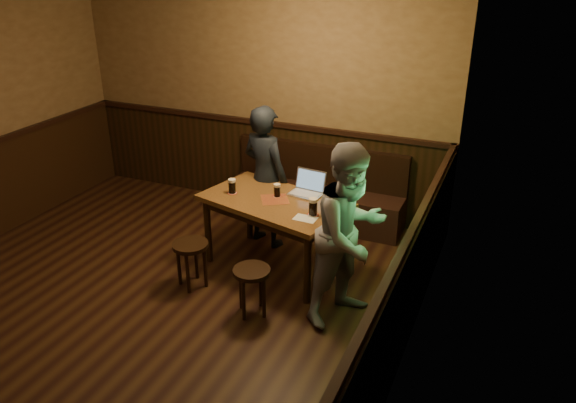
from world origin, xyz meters
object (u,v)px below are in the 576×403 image
at_px(bench, 316,197).
at_px(pint_mid, 277,190).
at_px(laptop, 308,188).
at_px(person_suit, 265,177).
at_px(stool_right, 252,278).
at_px(person_grey, 350,234).
at_px(stool_left, 191,252).
at_px(pint_right, 313,207).
at_px(pub_table, 275,209).
at_px(pint_left, 232,186).

distance_m(bench, pint_mid, 1.30).
relative_size(laptop, person_suit, 0.22).
height_order(stool_right, person_grey, person_grey).
height_order(stool_left, pint_mid, pint_mid).
relative_size(pint_mid, pint_right, 0.82).
distance_m(pub_table, pint_mid, 0.19).
relative_size(pint_left, laptop, 0.44).
bearing_deg(laptop, stool_right, -89.10).
bearing_deg(pint_mid, stool_right, -80.38).
relative_size(bench, pint_left, 13.65).
relative_size(stool_right, pint_mid, 3.31).
bearing_deg(stool_right, stool_left, 166.79).
xyz_separation_m(pint_mid, person_grey, (0.98, -0.59, -0.02)).
relative_size(stool_right, person_suit, 0.29).
relative_size(bench, stool_left, 4.50).
xyz_separation_m(stool_right, person_suit, (-0.49, 1.33, 0.44)).
bearing_deg(pint_right, stool_right, -117.06).
height_order(stool_left, person_suit, person_suit).
xyz_separation_m(stool_left, stool_right, (0.78, -0.18, -0.01)).
bearing_deg(person_grey, pint_left, 99.51).
height_order(bench, pint_left, pint_left).
bearing_deg(pub_table, pint_right, -6.43).
bearing_deg(bench, pint_mid, -90.42).
bearing_deg(pub_table, pint_mid, 110.48).
distance_m(pint_left, pint_mid, 0.49).
xyz_separation_m(pub_table, pint_mid, (-0.01, 0.08, 0.18)).
bearing_deg(pint_right, pint_mid, 152.67).
bearing_deg(stool_right, person_grey, 22.04).
bearing_deg(stool_left, laptop, 47.16).
bearing_deg(pub_table, laptop, 61.83).
distance_m(stool_right, pint_left, 1.15).
bearing_deg(pint_right, person_grey, -34.63).
relative_size(bench, stool_right, 4.61).
xyz_separation_m(pint_mid, person_suit, (-0.33, 0.41, -0.05)).
xyz_separation_m(stool_right, pint_right, (0.34, 0.67, 0.51)).
bearing_deg(laptop, pint_left, -151.14).
bearing_deg(pint_mid, pint_right, -27.33).
relative_size(bench, person_suit, 1.34).
relative_size(pint_right, person_grey, 0.10).
bearing_deg(pint_left, pint_mid, 12.17).
bearing_deg(bench, stool_left, -108.14).
height_order(bench, pint_mid, bench).
distance_m(pint_left, laptop, 0.80).
distance_m(bench, pub_table, 1.30).
xyz_separation_m(stool_right, pint_mid, (-0.16, 0.93, 0.49)).
distance_m(pint_right, laptop, 0.52).
xyz_separation_m(laptop, person_grey, (0.72, -0.80, -0.01)).
xyz_separation_m(pint_mid, pint_right, (0.50, -0.26, 0.02)).
height_order(pint_left, pint_right, pint_right).
distance_m(pint_mid, laptop, 0.33).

